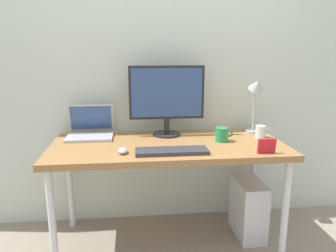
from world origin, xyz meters
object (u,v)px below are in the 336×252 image
Objects in this scene: desk at (168,152)px; mouse at (123,151)px; keyboard at (172,151)px; laptop at (90,129)px; monitor at (167,97)px; computer_tower at (248,208)px; photo_frame at (267,146)px; coffee_mug at (222,135)px; glass_cup at (261,132)px; desk_lamp at (256,93)px.

desk is 0.36m from mouse.
laptop is at bearing 140.36° from keyboard.
laptop is (-0.55, 0.02, -0.23)m from monitor.
laptop reaches higher than computer_tower.
keyboard is at bearing -91.25° from monitor.
monitor is 1.28× the size of computer_tower.
coffee_mug is at bearing 123.99° from photo_frame.
coffee_mug is (0.37, 0.22, 0.04)m from keyboard.
mouse is 1.00m from glass_cup.
desk_lamp is at bearing 32.51° from keyboard.
desk is at bearing -23.95° from laptop.
coffee_mug is at bearing 16.55° from mouse.
mouse is at bearing -157.52° from desk_lamp.
laptop is 1.22m from photo_frame.
coffee_mug is at bearing -168.26° from glass_cup.
desk_lamp reaches higher than keyboard.
photo_frame is (0.20, -0.29, 0.00)m from coffee_mug.
photo_frame is 0.65m from computer_tower.
coffee_mug is 1.10× the size of photo_frame.
desk is 0.39m from coffee_mug.
desk_lamp reaches higher than photo_frame.
coffee_mug is (0.91, -0.22, -0.01)m from laptop.
laptop is 2.64× the size of coffee_mug.
photo_frame is at bearing -95.05° from computer_tower.
computer_tower is (0.22, 0.02, -0.57)m from coffee_mug.
desk is at bearing -162.13° from desk_lamp.
laptop reaches higher than photo_frame.
computer_tower is (0.89, 0.22, -0.54)m from mouse.
keyboard is 0.83m from computer_tower.
monitor is 0.51m from keyboard.
desk is 2.89× the size of monitor.
glass_cup reaches higher than computer_tower.
desk_lamp is at bearing 0.05° from monitor.
glass_cup is at bearing -92.57° from desk_lamp.
photo_frame is (0.55, -0.49, -0.24)m from monitor.
desk_lamp reaches higher than mouse.
monitor is 5.09× the size of glass_cup.
desk_lamp is 0.57m from photo_frame.
desk_lamp is at bearing 33.77° from coffee_mug.
computer_tower is (-0.07, -0.04, -0.57)m from glass_cup.
laptop reaches higher than keyboard.
desk_lamp is 1.09m from mouse.
mouse is (-0.30, 0.03, 0.01)m from keyboard.
glass_cup is (1.20, -0.16, -0.01)m from laptop.
photo_frame reaches higher than mouse.
monitor reaches higher than coffee_mug.
desk_lamp is (0.66, 0.00, 0.01)m from monitor.
glass_cup is at bearing 23.27° from keyboard.
coffee_mug reaches higher than keyboard.
desk_lamp is at bearing -0.95° from laptop.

